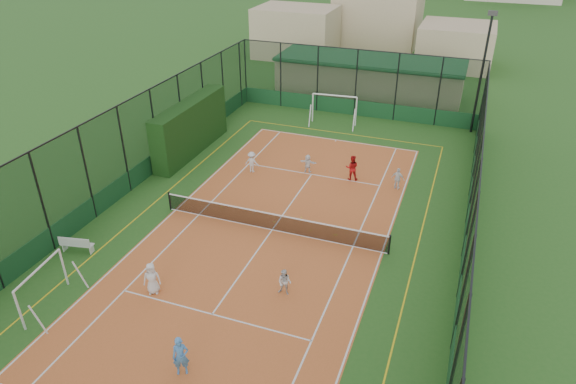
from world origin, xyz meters
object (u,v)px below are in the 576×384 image
floodlight_ne (481,75)px  child_far_back (308,163)px  child_far_left (252,162)px  child_far_right (398,179)px  coach (352,168)px  white_bench (77,244)px  child_near_right (285,282)px  futsal_goal_near (43,288)px  futsal_goal_far (334,110)px  child_near_left (152,278)px  child_near_mid (181,356)px  clubhouse (369,77)px

floodlight_ne → child_far_back: floodlight_ne is taller
child_far_back → child_far_left: bearing=19.6°
child_far_right → coach: 2.72m
white_bench → child_far_left: child_far_left is taller
child_near_right → child_far_right: bearing=74.7°
futsal_goal_near → child_far_right: futsal_goal_near is taller
futsal_goal_far → child_near_left: (-1.89, -20.83, -0.34)m
floodlight_ne → coach: size_ratio=5.42×
child_near_right → coach: coach is taller
futsal_goal_far → child_far_right: bearing=-58.7°
child_far_left → child_near_right: bearing=118.4°
futsal_goal_far → child_near_mid: size_ratio=2.14×
child_near_left → child_far_right: size_ratio=1.12×
child_near_right → child_far_back: child_near_right is taller
futsal_goal_far → coach: futsal_goal_far is taller
child_far_right → child_near_mid: bearing=85.0°
child_near_left → futsal_goal_far: bearing=59.5°
child_far_left → floodlight_ne: bearing=-139.5°
futsal_goal_far → child_near_mid: bearing=-91.3°
child_far_left → child_far_right: 8.61m
child_near_right → clubhouse: bearing=94.5°
clubhouse → child_far_back: bearing=-91.2°
clubhouse → child_near_left: bearing=-95.9°
floodlight_ne → child_far_right: bearing=-109.0°
clubhouse → child_far_right: bearing=-72.0°
child_far_right → clubhouse: bearing=-60.3°
floodlight_ne → futsal_goal_near: floodlight_ne is taller
white_bench → coach: bearing=36.9°
futsal_goal_far → child_far_back: 8.19m
child_near_mid → child_far_right: size_ratio=1.21×
futsal_goal_near → coach: futsal_goal_near is taller
futsal_goal_near → child_far_back: size_ratio=2.50×
futsal_goal_near → child_far_back: (6.13, 14.85, -0.34)m
futsal_goal_near → child_far_left: size_ratio=2.16×
clubhouse → child_far_back: 15.40m
white_bench → futsal_goal_near: futsal_goal_near is taller
floodlight_ne → coach: (-6.22, -10.00, -3.35)m
child_far_right → floodlight_ne: bearing=-97.3°
child_far_left → child_far_right: (8.56, 0.89, -0.01)m
child_near_mid → child_far_back: 15.97m
clubhouse → child_far_back: size_ratio=13.46×
child_near_right → child_far_left: bearing=120.1°
floodlight_ne → white_bench: floodlight_ne is taller
child_near_mid → coach: size_ratio=1.02×
futsal_goal_near → child_far_back: futsal_goal_near is taller
child_far_right → coach: (-2.71, 0.22, 0.12)m
child_near_left → child_near_right: size_ratio=1.20×
child_far_left → clubhouse: bearing=-104.0°
white_bench → child_far_right: bearing=29.6°
clubhouse → child_near_right: size_ratio=12.74×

